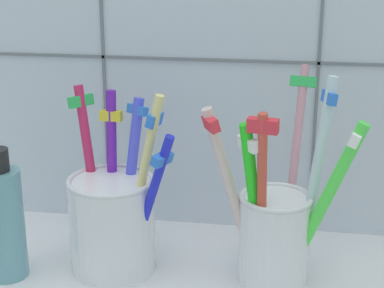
{
  "coord_description": "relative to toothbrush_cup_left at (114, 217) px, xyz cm",
  "views": [
    {
      "loc": [
        8.01,
        -50.64,
        31.73
      ],
      "look_at": [
        0.0,
        0.53,
        14.44
      ],
      "focal_mm": 59.76,
      "sensor_mm": 36.0,
      "label": 1
    }
  ],
  "objects": [
    {
      "name": "counter_slab",
      "position": [
        7.25,
        -0.64,
        -6.0
      ],
      "size": [
        64.0,
        22.0,
        2.0
      ],
      "primitive_type": "cube",
      "color": "silver",
      "rests_on": "ground"
    },
    {
      "name": "tile_wall_back",
      "position": [
        7.25,
        11.35,
        15.5
      ],
      "size": [
        64.0,
        2.2,
        45.0
      ],
      "color": "silver",
      "rests_on": "ground"
    },
    {
      "name": "toothbrush_cup_left",
      "position": [
        0.0,
        0.0,
        0.0
      ],
      "size": [
        10.82,
        7.96,
        16.99
      ],
      "color": "white",
      "rests_on": "counter_slab"
    },
    {
      "name": "toothbrush_cup_right",
      "position": [
        14.68,
        -0.2,
        0.31
      ],
      "size": [
        13.7,
        10.9,
        18.72
      ],
      "color": "white",
      "rests_on": "counter_slab"
    },
    {
      "name": "soap_bottle",
      "position": [
        -9.24,
        -3.05,
        0.39
      ],
      "size": [
        3.73,
        3.73,
        12.09
      ],
      "color": "#659CAA",
      "rests_on": "counter_slab"
    }
  ]
}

